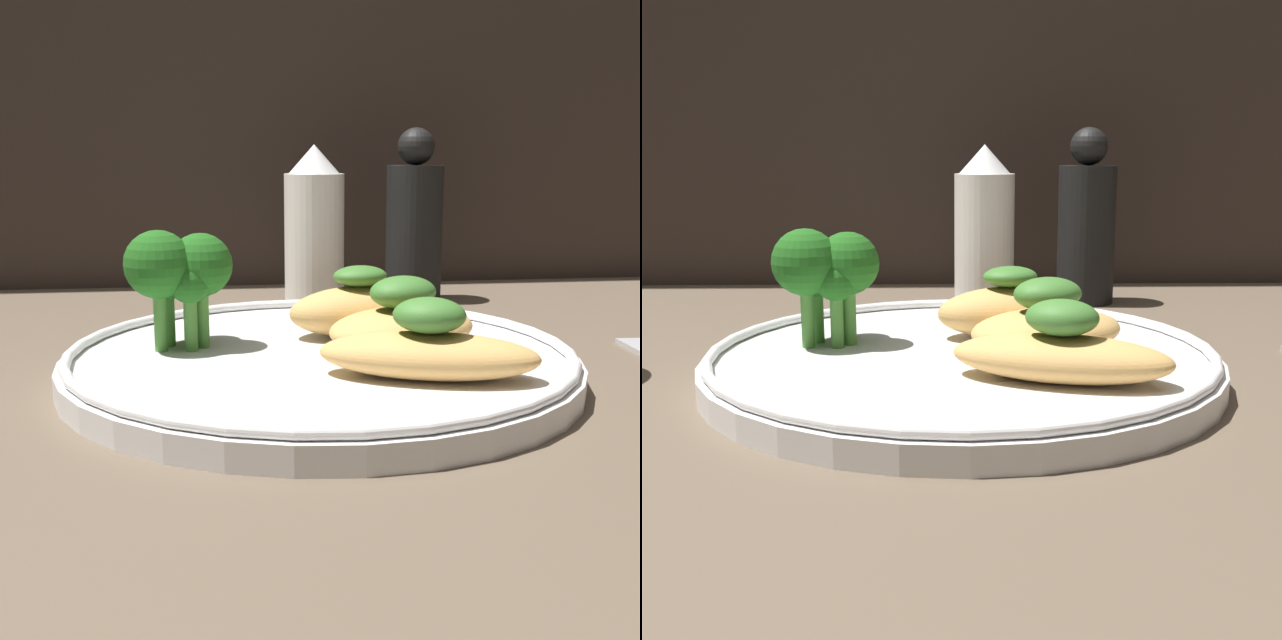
% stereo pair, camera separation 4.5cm
% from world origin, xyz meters
% --- Properties ---
extents(ground_plane, '(1.80, 1.80, 0.01)m').
position_xyz_m(ground_plane, '(0.00, 0.00, -0.01)').
color(ground_plane, brown).
extents(plate, '(0.29, 0.29, 0.02)m').
position_xyz_m(plate, '(0.00, 0.00, 0.01)').
color(plate, white).
rests_on(plate, ground_plane).
extents(grilled_meat_front, '(0.12, 0.08, 0.04)m').
position_xyz_m(grilled_meat_front, '(0.05, -0.06, 0.03)').
color(grilled_meat_front, tan).
rests_on(grilled_meat_front, plate).
extents(grilled_meat_middle, '(0.11, 0.09, 0.04)m').
position_xyz_m(grilled_meat_middle, '(0.05, 0.01, 0.03)').
color(grilled_meat_middle, tan).
rests_on(grilled_meat_middle, plate).
extents(grilled_meat_back, '(0.10, 0.06, 0.04)m').
position_xyz_m(grilled_meat_back, '(0.03, 0.04, 0.03)').
color(grilled_meat_back, tan).
rests_on(grilled_meat_back, plate).
extents(broccoli_bunch, '(0.06, 0.06, 0.07)m').
position_xyz_m(broccoli_bunch, '(-0.08, 0.03, 0.06)').
color(broccoli_bunch, '#4C8E38').
rests_on(broccoli_bunch, plate).
extents(sauce_bottle, '(0.05, 0.05, 0.13)m').
position_xyz_m(sauce_bottle, '(0.02, 0.23, 0.06)').
color(sauce_bottle, white).
rests_on(sauce_bottle, ground_plane).
extents(pepper_grinder, '(0.05, 0.05, 0.15)m').
position_xyz_m(pepper_grinder, '(0.11, 0.23, 0.07)').
color(pepper_grinder, black).
rests_on(pepper_grinder, ground_plane).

